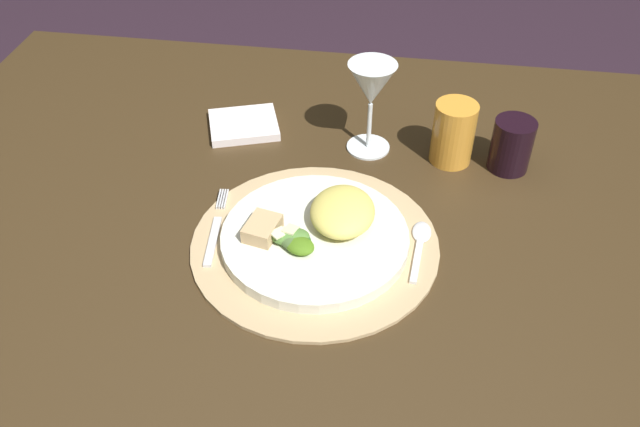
% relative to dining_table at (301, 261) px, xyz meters
% --- Properties ---
extents(dining_table, '(1.42, 1.09, 0.73)m').
position_rel_dining_table_xyz_m(dining_table, '(0.00, 0.00, 0.00)').
color(dining_table, '#392816').
rests_on(dining_table, ground).
extents(placemat, '(0.37, 0.37, 0.01)m').
position_rel_dining_table_xyz_m(placemat, '(0.03, -0.06, 0.10)').
color(placemat, tan).
rests_on(placemat, dining_table).
extents(dinner_plate, '(0.28, 0.28, 0.02)m').
position_rel_dining_table_xyz_m(dinner_plate, '(0.03, -0.06, 0.11)').
color(dinner_plate, silver).
rests_on(dinner_plate, placemat).
extents(pasta_serving, '(0.10, 0.12, 0.04)m').
position_rel_dining_table_xyz_m(pasta_serving, '(0.07, -0.02, 0.14)').
color(pasta_serving, '#E0CD60').
rests_on(pasta_serving, dinner_plate).
extents(salad_greens, '(0.07, 0.07, 0.02)m').
position_rel_dining_table_xyz_m(salad_greens, '(0.01, -0.08, 0.13)').
color(salad_greens, '#466231').
rests_on(salad_greens, dinner_plate).
extents(bread_piece, '(0.05, 0.06, 0.02)m').
position_rel_dining_table_xyz_m(bread_piece, '(-0.04, -0.07, 0.13)').
color(bread_piece, tan).
rests_on(bread_piece, dinner_plate).
extents(fork, '(0.03, 0.17, 0.00)m').
position_rel_dining_table_xyz_m(fork, '(-0.12, -0.05, 0.10)').
color(fork, silver).
rests_on(fork, placemat).
extents(spoon, '(0.03, 0.13, 0.01)m').
position_rel_dining_table_xyz_m(spoon, '(0.19, -0.03, 0.10)').
color(spoon, silver).
rests_on(spoon, placemat).
extents(napkin, '(0.15, 0.14, 0.02)m').
position_rel_dining_table_xyz_m(napkin, '(-0.14, 0.23, 0.10)').
color(napkin, white).
rests_on(napkin, dining_table).
extents(wine_glass, '(0.08, 0.08, 0.16)m').
position_rel_dining_table_xyz_m(wine_glass, '(0.09, 0.20, 0.22)').
color(wine_glass, silver).
rests_on(wine_glass, dining_table).
extents(amber_tumbler, '(0.07, 0.07, 0.11)m').
position_rel_dining_table_xyz_m(amber_tumbler, '(0.23, 0.19, 0.15)').
color(amber_tumbler, orange).
rests_on(amber_tumbler, dining_table).
extents(dark_tumbler, '(0.07, 0.07, 0.09)m').
position_rel_dining_table_xyz_m(dark_tumbler, '(0.33, 0.18, 0.14)').
color(dark_tumbler, black).
rests_on(dark_tumbler, dining_table).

